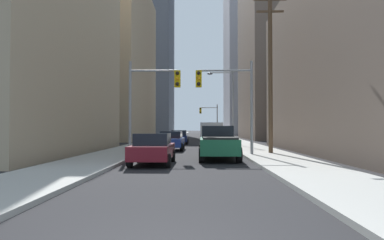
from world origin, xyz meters
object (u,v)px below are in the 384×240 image
Objects in this scene: pickup_truck_green at (218,143)px; traffic_signal_near_left at (152,93)px; traffic_signal_far_right at (210,115)px; cargo_van_silver at (211,133)px; sedan_maroon at (153,149)px; sedan_blue at (172,141)px; sedan_navy at (179,137)px; traffic_signal_near_right at (227,92)px.

pickup_truck_green is 0.90× the size of traffic_signal_near_left.
traffic_signal_near_left is 39.22m from traffic_signal_far_right.
cargo_van_silver is 1.25× the size of sedan_maroon.
traffic_signal_near_left is at bearing -97.20° from traffic_signal_far_right.
pickup_truck_green is 1.28× the size of sedan_blue.
sedan_maroon is 0.70× the size of traffic_signal_far_right.
sedan_navy is (-3.24, 17.74, -0.16)m from pickup_truck_green.
cargo_van_silver is (0.10, 12.87, 0.35)m from pickup_truck_green.
sedan_maroon and sedan_blue have the same top height.
sedan_maroon is at bearing -90.43° from sedan_blue.
sedan_blue is 33.80m from traffic_signal_far_right.
pickup_truck_green is 18.04m from sedan_navy.
cargo_van_silver is 5.93m from sedan_navy.
sedan_blue is (-3.25, 7.47, -0.16)m from pickup_truck_green.
sedan_maroon is 0.70× the size of traffic_signal_near_left.
cargo_van_silver is 28.14m from traffic_signal_far_right.
pickup_truck_green is 3.73m from traffic_signal_near_right.
pickup_truck_green is 1.28× the size of sedan_navy.
traffic_signal_near_right and traffic_signal_far_right have the same top height.
sedan_navy is at bearing 104.02° from traffic_signal_near_right.
traffic_signal_near_right is at bearing 49.58° from sedan_maroon.
traffic_signal_near_right is at bearing 70.26° from pickup_truck_green.
traffic_signal_near_right is at bearing -90.22° from traffic_signal_far_right.
traffic_signal_far_right is at bearing 84.52° from sedan_maroon.
traffic_signal_far_right is (4.92, 38.91, 0.00)m from traffic_signal_near_left.
sedan_maroon is (-3.33, -2.77, -0.16)m from pickup_truck_green.
sedan_maroon is 5.78m from traffic_signal_near_left.
cargo_van_silver is 11.99m from traffic_signal_near_left.
traffic_signal_near_right is (4.76, 0.00, 0.02)m from traffic_signal_near_left.
sedan_blue is at bearing 113.52° from pickup_truck_green.
sedan_blue is (0.08, 10.24, 0.00)m from sedan_maroon.
sedan_maroon and sedan_navy have the same top height.
sedan_navy is 0.70× the size of traffic_signal_far_right.
sedan_blue is 7.53m from traffic_signal_near_right.
cargo_van_silver reaches higher than sedan_blue.
sedan_blue is 10.27m from sedan_navy.
traffic_signal_near_left reaches higher than sedan_blue.
sedan_navy is (0.09, 20.52, 0.00)m from sedan_maroon.
traffic_signal_near_right is at bearing -54.35° from sedan_blue.
sedan_blue is at bearing 89.57° from sedan_maroon.
pickup_truck_green is at bearing -91.20° from traffic_signal_far_right.
traffic_signal_near_left is (-0.73, 4.73, 3.25)m from sedan_maroon.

